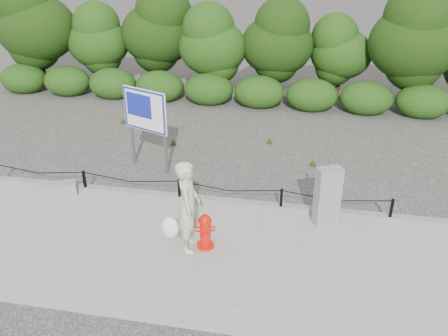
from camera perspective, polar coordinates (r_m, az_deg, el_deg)
name	(u,v)px	position (r m, az deg, el deg)	size (l,w,h in m)	color
ground	(180,204)	(11.89, -5.32, -4.30)	(90.00, 90.00, 0.00)	#2D2B28
sidewalk	(154,250)	(10.28, -8.38, -9.69)	(14.00, 4.00, 0.08)	gray
curb	(180,198)	(11.85, -5.28, -3.56)	(14.00, 0.22, 0.14)	slate
chain_barrier	(179,188)	(11.66, -5.41, -2.37)	(10.06, 0.06, 0.60)	black
treeline	(238,36)	(19.27, 1.65, 15.60)	(20.46, 3.60, 4.58)	black
fire_hydrant	(205,231)	(9.98, -2.28, -7.64)	(0.47, 0.47, 0.80)	red
pedestrian	(187,208)	(9.66, -4.46, -4.82)	(0.83, 0.80, 2.00)	beige
concrete_block	(57,189)	(12.75, -19.43, -2.37)	(0.95, 0.33, 0.31)	gray
utility_cabinet	(327,197)	(10.82, 12.32, -3.37)	(0.61, 0.50, 1.55)	gray
advertising_sign	(145,114)	(13.08, -9.46, 6.43)	(1.37, 0.64, 2.35)	slate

